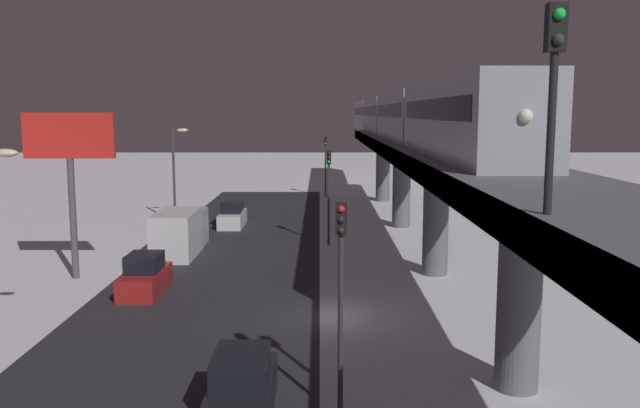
{
  "coord_description": "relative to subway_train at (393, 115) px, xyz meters",
  "views": [
    {
      "loc": [
        -0.1,
        28.05,
        8.9
      ],
      "look_at": [
        -0.12,
        -22.99,
        1.81
      ],
      "focal_mm": 37.01,
      "sensor_mm": 36.0,
      "label": 1
    }
  ],
  "objects": [
    {
      "name": "street_lamp_far",
      "position": [
        17.95,
        4.44,
        -3.9
      ],
      "size": [
        1.35,
        0.44,
        7.65
      ],
      "color": "#38383D",
      "rests_on": "ground_plane"
    },
    {
      "name": "ground_plane",
      "position": [
        6.47,
        29.44,
        -8.71
      ],
      "size": [
        240.0,
        240.0,
        0.0
      ],
      "primitive_type": "plane",
      "color": "white"
    },
    {
      "name": "traffic_light_far",
      "position": [
        5.77,
        -11.97,
        -4.51
      ],
      "size": [
        0.32,
        0.44,
        6.4
      ],
      "color": "#2D2D2D",
      "rests_on": "ground_plane"
    },
    {
      "name": "rail_signal",
      "position": [
        1.93,
        44.81,
        0.95
      ],
      "size": [
        0.36,
        0.41,
        4.0
      ],
      "color": "black",
      "rests_on": "elevated_railway"
    },
    {
      "name": "traffic_light_near",
      "position": [
        5.77,
        39.26,
        -4.51
      ],
      "size": [
        0.32,
        0.44,
        6.4
      ],
      "color": "#2D2D2D",
      "rests_on": "ground_plane"
    },
    {
      "name": "box_truck",
      "position": [
        15.27,
        16.12,
        -7.36
      ],
      "size": [
        2.4,
        7.4,
        2.8
      ],
      "color": "#B2B2B7",
      "rests_on": "ground_plane"
    },
    {
      "name": "avenue_asphalt",
      "position": [
        11.87,
        29.44,
        -8.7
      ],
      "size": [
        11.0,
        91.77,
        0.01
      ],
      "primitive_type": "cube",
      "color": "#28282D",
      "rests_on": "ground_plane"
    },
    {
      "name": "elevated_railway",
      "position": [
        0.09,
        29.44,
        -2.73
      ],
      "size": [
        5.0,
        91.77,
        6.93
      ],
      "color": "slate",
      "rests_on": "ground_plane"
    },
    {
      "name": "sedan_black",
      "position": [
        8.67,
        39.12,
        -7.91
      ],
      "size": [
        1.8,
        4.75,
        1.97
      ],
      "rotation": [
        0.0,
        0.0,
        3.14
      ],
      "color": "black",
      "rests_on": "ground_plane"
    },
    {
      "name": "sedan_white",
      "position": [
        13.27,
        6.16,
        -7.91
      ],
      "size": [
        1.8,
        4.61,
        1.97
      ],
      "color": "silver",
      "rests_on": "ground_plane"
    },
    {
      "name": "subway_train",
      "position": [
        0.0,
        0.0,
        0.0
      ],
      "size": [
        2.94,
        74.07,
        3.4
      ],
      "color": "#999EA8",
      "rests_on": "elevated_railway"
    },
    {
      "name": "sedan_red",
      "position": [
        15.07,
        25.56,
        -7.91
      ],
      "size": [
        1.8,
        4.29,
        1.97
      ],
      "color": "#A51E1E",
      "rests_on": "ground_plane"
    },
    {
      "name": "traffic_light_mid",
      "position": [
        5.77,
        13.64,
        -4.51
      ],
      "size": [
        0.32,
        0.44,
        6.4
      ],
      "color": "#2D2D2D",
      "rests_on": "ground_plane"
    },
    {
      "name": "commercial_billboard",
      "position": [
        19.58,
        22.7,
        -1.88
      ],
      "size": [
        4.8,
        0.36,
        8.9
      ],
      "color": "#4C4C51",
      "rests_on": "ground_plane"
    }
  ]
}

